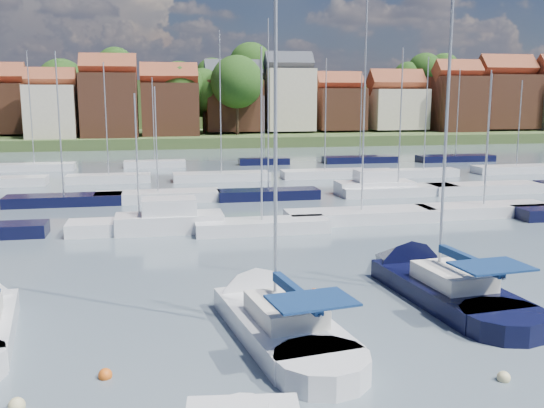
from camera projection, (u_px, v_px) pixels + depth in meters
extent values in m
plane|color=#405057|center=(218.00, 186.00, 60.43)|extent=(260.00, 260.00, 0.00)
cube|color=silver|center=(280.00, 329.00, 22.75)|extent=(4.26, 8.00, 1.20)
cone|color=silver|center=(243.00, 291.00, 27.17)|extent=(3.69, 4.13, 3.17)
cylinder|color=silver|center=(322.00, 372.00, 19.22)|extent=(3.61, 3.61, 1.20)
cube|color=silver|center=(285.00, 310.00, 22.09)|extent=(2.67, 3.47, 0.70)
cylinder|color=#B2B2B7|center=(276.00, 123.00, 21.88)|extent=(0.14, 0.14, 14.11)
cylinder|color=#B2B2B7|center=(296.00, 296.00, 20.96)|extent=(0.72, 4.20, 0.10)
cube|color=navy|center=(296.00, 292.00, 20.93)|extent=(0.89, 4.02, 0.35)
cube|color=navy|center=(312.00, 300.00, 19.63)|extent=(2.95, 2.28, 0.08)
cube|color=black|center=(445.00, 293.00, 26.87)|extent=(4.08, 8.28, 1.20)
cone|color=black|center=(392.00, 264.00, 31.58)|extent=(3.69, 4.19, 3.33)
cylinder|color=black|center=(503.00, 325.00, 23.10)|extent=(3.64, 3.64, 1.20)
cube|color=silver|center=(453.00, 276.00, 26.18)|extent=(2.64, 3.54, 0.70)
cylinder|color=#B2B2B7|center=(447.00, 107.00, 25.95)|extent=(0.14, 0.14, 15.14)
cylinder|color=#B2B2B7|center=(469.00, 264.00, 24.98)|extent=(0.53, 4.43, 0.10)
cube|color=navy|center=(470.00, 260.00, 24.95)|extent=(0.70, 4.23, 0.35)
cube|color=navy|center=(492.00, 266.00, 23.57)|extent=(3.01, 2.26, 0.08)
sphere|color=#D85914|center=(105.00, 378.00, 19.35)|extent=(0.45, 0.45, 0.45)
sphere|color=beige|center=(503.00, 381.00, 19.18)|extent=(0.42, 0.42, 0.42)
sphere|color=#D85914|center=(314.00, 295.00, 27.38)|extent=(0.44, 0.44, 0.44)
cube|color=silver|center=(140.00, 227.00, 39.87)|extent=(9.22, 2.58, 1.00)
cylinder|color=#B2B2B7|center=(137.00, 158.00, 39.06)|extent=(0.12, 0.12, 8.18)
cube|color=silver|center=(262.00, 227.00, 39.83)|extent=(8.78, 2.46, 1.00)
cylinder|color=#B2B2B7|center=(262.00, 135.00, 38.76)|extent=(0.12, 0.12, 11.06)
cube|color=silver|center=(361.00, 217.00, 43.26)|extent=(10.79, 3.02, 1.00)
cylinder|color=#B2B2B7|center=(364.00, 104.00, 41.85)|extent=(0.12, 0.12, 14.87)
cube|color=silver|center=(483.00, 211.00, 45.45)|extent=(10.13, 2.84, 1.00)
cylinder|color=#B2B2B7|center=(488.00, 140.00, 44.51)|extent=(0.12, 0.12, 9.59)
cube|color=silver|center=(170.00, 224.00, 40.02)|extent=(7.00, 2.60, 1.40)
cube|color=silver|center=(169.00, 208.00, 39.83)|extent=(3.50, 2.20, 1.30)
cube|color=black|center=(64.00, 201.00, 49.72)|extent=(9.30, 2.60, 1.00)
cylinder|color=#B2B2B7|center=(59.00, 124.00, 48.62)|extent=(0.12, 0.12, 11.48)
cube|color=silver|center=(158.00, 197.00, 51.53)|extent=(10.40, 2.91, 1.00)
cylinder|color=#B2B2B7|center=(156.00, 140.00, 50.66)|extent=(0.12, 0.12, 8.77)
cube|color=black|center=(268.00, 195.00, 52.61)|extent=(8.80, 2.46, 1.00)
cylinder|color=#B2B2B7|center=(268.00, 106.00, 51.25)|extent=(0.12, 0.12, 14.33)
cube|color=silver|center=(398.00, 191.00, 54.75)|extent=(10.73, 3.00, 1.00)
cylinder|color=#B2B2B7|center=(401.00, 118.00, 53.59)|extent=(0.12, 0.12, 12.14)
cube|color=silver|center=(484.00, 189.00, 56.16)|extent=(10.48, 2.93, 1.00)
cylinder|color=#B2B2B7|center=(488.00, 128.00, 55.16)|extent=(0.12, 0.12, 10.28)
cube|color=silver|center=(374.00, 189.00, 55.17)|extent=(7.00, 2.60, 1.40)
cube|color=silver|center=(375.00, 177.00, 54.97)|extent=(3.50, 2.20, 1.30)
cube|color=silver|center=(109.00, 179.00, 62.67)|extent=(8.49, 2.38, 1.00)
cylinder|color=#B2B2B7|center=(106.00, 119.00, 61.58)|extent=(0.12, 0.12, 11.31)
cube|color=silver|center=(221.00, 177.00, 64.17)|extent=(10.16, 2.85, 1.00)
cylinder|color=#B2B2B7|center=(220.00, 103.00, 62.78)|extent=(0.12, 0.12, 14.59)
cube|color=silver|center=(325.00, 174.00, 66.44)|extent=(9.53, 2.67, 1.00)
cylinder|color=#B2B2B7|center=(326.00, 115.00, 65.29)|extent=(0.12, 0.12, 11.91)
cube|color=silver|center=(423.00, 173.00, 67.18)|extent=(7.62, 2.13, 1.00)
cylinder|color=#B2B2B7|center=(426.00, 114.00, 66.01)|extent=(0.12, 0.12, 12.13)
cube|color=silver|center=(516.00, 170.00, 70.51)|extent=(10.17, 2.85, 1.00)
cylinder|color=#B2B2B7|center=(519.00, 123.00, 69.56)|extent=(0.12, 0.12, 9.73)
cube|color=silver|center=(35.00, 168.00, 72.52)|extent=(9.24, 2.59, 1.00)
cylinder|color=#B2B2B7|center=(30.00, 108.00, 71.26)|extent=(0.12, 0.12, 13.17)
cube|color=silver|center=(155.00, 164.00, 75.92)|extent=(7.57, 2.12, 1.00)
cylinder|color=#B2B2B7|center=(153.00, 119.00, 74.93)|extent=(0.12, 0.12, 10.24)
cube|color=black|center=(264.00, 162.00, 78.73)|extent=(6.58, 1.84, 1.00)
cylinder|color=#B2B2B7|center=(264.00, 127.00, 77.94)|extent=(0.12, 0.12, 8.01)
cube|color=black|center=(360.00, 160.00, 81.14)|extent=(9.92, 2.78, 1.00)
cylinder|color=#B2B2B7|center=(361.00, 115.00, 80.09)|extent=(0.12, 0.12, 10.92)
cube|color=black|center=(455.00, 159.00, 82.67)|extent=(10.55, 2.95, 1.00)
cylinder|color=#B2B2B7|center=(458.00, 112.00, 81.56)|extent=(0.12, 0.12, 11.51)
cube|color=#3F4D26|center=(181.00, 134.00, 134.74)|extent=(200.00, 70.00, 3.00)
cube|color=#3F4D26|center=(176.00, 110.00, 158.05)|extent=(200.00, 60.00, 14.00)
cube|color=beige|center=(53.00, 112.00, 102.37)|extent=(8.09, 8.80, 8.96)
cube|color=brown|center=(50.00, 79.00, 101.40)|extent=(8.25, 4.00, 4.00)
cube|color=brown|center=(110.00, 106.00, 104.87)|extent=(9.36, 10.17, 10.97)
cube|color=brown|center=(108.00, 67.00, 103.69)|extent=(9.54, 4.63, 4.63)
cube|color=brown|center=(170.00, 110.00, 108.61)|extent=(9.90, 8.56, 9.42)
cube|color=brown|center=(169.00, 76.00, 107.56)|extent=(10.10, 4.90, 4.90)
cube|color=brown|center=(233.00, 106.00, 115.63)|extent=(10.59, 8.93, 9.49)
cube|color=#383A42|center=(233.00, 73.00, 114.56)|extent=(10.80, 5.24, 5.24)
cube|color=beige|center=(288.00, 100.00, 116.63)|extent=(9.01, 8.61, 11.65)
cube|color=#383A42|center=(289.00, 63.00, 115.40)|extent=(9.19, 4.46, 4.46)
cube|color=brown|center=(339.00, 109.00, 120.10)|extent=(9.10, 9.34, 8.00)
cube|color=brown|center=(339.00, 83.00, 119.19)|extent=(9.28, 4.50, 4.50)
cube|color=beige|center=(395.00, 109.00, 121.95)|extent=(10.86, 9.59, 7.88)
cube|color=brown|center=(396.00, 82.00, 121.01)|extent=(11.07, 5.37, 5.37)
cube|color=brown|center=(456.00, 104.00, 121.43)|extent=(9.18, 9.96, 10.97)
cube|color=brown|center=(458.00, 71.00, 120.26)|extent=(9.36, 4.54, 4.54)
cube|color=brown|center=(504.00, 102.00, 124.76)|extent=(11.39, 9.67, 10.76)
cube|color=brown|center=(506.00, 68.00, 123.56)|extent=(11.62, 5.64, 5.64)
cylinder|color=#382619|center=(424.00, 97.00, 142.60)|extent=(0.50, 0.50, 4.47)
sphere|color=#2A5019|center=(425.00, 71.00, 141.53)|extent=(8.18, 8.18, 8.18)
cylinder|color=#382619|center=(204.00, 122.00, 114.42)|extent=(0.50, 0.50, 4.46)
sphere|color=#2A5019|center=(204.00, 90.00, 113.35)|extent=(8.15, 8.15, 8.15)
cylinder|color=#382619|center=(251.00, 97.00, 132.95)|extent=(0.50, 0.50, 5.15)
sphere|color=#2A5019|center=(251.00, 64.00, 131.71)|extent=(9.41, 9.41, 9.41)
cylinder|color=#382619|center=(117.00, 96.00, 130.02)|extent=(0.50, 0.50, 4.56)
sphere|color=#2A5019|center=(115.00, 67.00, 128.93)|extent=(8.34, 8.34, 8.34)
cylinder|color=#382619|center=(64.00, 120.00, 118.30)|extent=(0.50, 0.50, 5.15)
sphere|color=#2A5019|center=(61.00, 83.00, 117.06)|extent=(9.42, 9.42, 9.42)
cylinder|color=#382619|center=(251.00, 122.00, 124.91)|extent=(0.50, 0.50, 3.77)
sphere|color=#2A5019|center=(251.00, 97.00, 124.00)|extent=(6.89, 6.89, 6.89)
cylinder|color=#382619|center=(237.00, 121.00, 110.59)|extent=(0.50, 0.50, 5.21)
sphere|color=#2A5019|center=(237.00, 82.00, 109.34)|extent=(9.53, 9.53, 9.53)
cylinder|color=#382619|center=(472.00, 122.00, 131.13)|extent=(0.50, 0.50, 2.97)
sphere|color=#2A5019|center=(474.00, 104.00, 130.42)|extent=(5.44, 5.44, 5.44)
cylinder|color=#382619|center=(180.00, 122.00, 111.41)|extent=(0.50, 0.50, 4.84)
sphere|color=#2A5019|center=(179.00, 86.00, 110.25)|extent=(8.85, 8.85, 8.85)
cylinder|color=#382619|center=(407.00, 98.00, 142.09)|extent=(0.50, 0.50, 3.72)
sphere|color=#2A5019|center=(408.00, 76.00, 141.20)|extent=(6.80, 6.80, 6.80)
cylinder|color=#382619|center=(456.00, 122.00, 122.31)|extent=(0.50, 0.50, 4.05)
sphere|color=#2A5019|center=(457.00, 94.00, 121.33)|extent=(7.40, 7.40, 7.40)
cylinder|color=#382619|center=(213.00, 100.00, 131.10)|extent=(0.50, 0.50, 3.93)
sphere|color=#2A5019|center=(212.00, 75.00, 130.16)|extent=(7.19, 7.19, 7.19)
cylinder|color=#382619|center=(336.00, 122.00, 123.73)|extent=(0.50, 0.50, 3.82)
sphere|color=#2A5019|center=(336.00, 96.00, 122.81)|extent=(6.99, 6.99, 6.99)
cylinder|color=#382619|center=(88.00, 127.00, 107.83)|extent=(0.50, 0.50, 3.48)
sphere|color=#2A5019|center=(87.00, 100.00, 107.00)|extent=(6.37, 6.37, 6.37)
cylinder|color=#382619|center=(451.00, 122.00, 131.44)|extent=(0.50, 0.50, 2.99)
sphere|color=#2A5019|center=(452.00, 103.00, 130.72)|extent=(5.46, 5.46, 5.46)
cylinder|color=#382619|center=(204.00, 125.00, 117.56)|extent=(0.50, 0.50, 3.25)
sphere|color=#2A5019|center=(203.00, 102.00, 116.78)|extent=(5.94, 5.94, 5.94)
cylinder|color=#382619|center=(169.00, 125.00, 117.96)|extent=(0.50, 0.50, 2.98)
sphere|color=#2A5019|center=(168.00, 104.00, 117.24)|extent=(5.46, 5.46, 5.46)
cylinder|color=#382619|center=(442.00, 93.00, 149.97)|extent=(0.50, 0.50, 4.29)
sphere|color=#2A5019|center=(444.00, 69.00, 148.94)|extent=(7.84, 7.84, 7.84)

